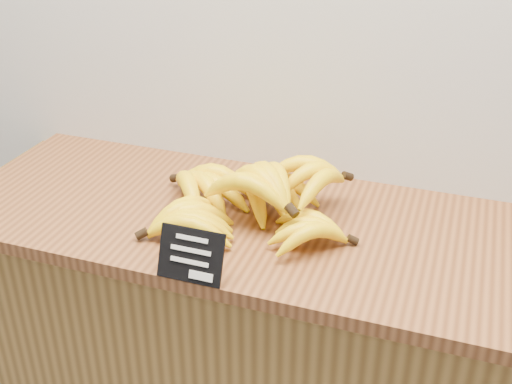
% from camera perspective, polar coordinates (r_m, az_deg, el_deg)
% --- Properties ---
extents(counter, '(1.51, 0.50, 0.90)m').
position_cam_1_polar(counter, '(1.70, 0.58, -16.36)').
color(counter, olive).
rests_on(counter, ground).
extents(counter_top, '(1.41, 0.54, 0.03)m').
position_cam_1_polar(counter_top, '(1.41, 0.67, -2.84)').
color(counter_top, brown).
rests_on(counter_top, counter).
extents(chalkboard_sign, '(0.13, 0.04, 0.10)m').
position_cam_1_polar(chalkboard_sign, '(1.20, -5.83, -5.63)').
color(chalkboard_sign, black).
rests_on(chalkboard_sign, counter_top).
extents(banana_pile, '(0.46, 0.34, 0.13)m').
position_cam_1_polar(banana_pile, '(1.38, -0.28, -0.40)').
color(banana_pile, yellow).
rests_on(banana_pile, counter_top).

